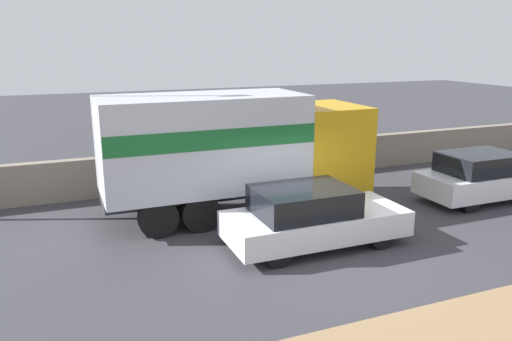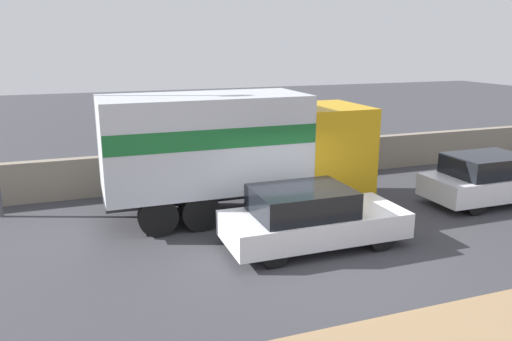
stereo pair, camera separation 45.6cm
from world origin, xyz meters
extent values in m
plane|color=#38383D|center=(0.00, 0.00, 0.00)|extent=(80.00, 80.00, 0.00)
cube|color=gray|center=(0.00, 6.06, 0.62)|extent=(60.00, 0.35, 1.24)
cube|color=gold|center=(2.07, 3.11, 1.67)|extent=(1.96, 2.40, 2.46)
cube|color=black|center=(3.03, 3.11, 2.16)|extent=(0.06, 2.04, 1.08)
cube|color=#2D2D33|center=(-1.60, 3.11, 0.72)|extent=(5.38, 1.30, 0.25)
cube|color=silver|center=(-1.60, 3.11, 2.08)|extent=(5.38, 2.37, 2.48)
cube|color=#19662D|center=(-1.60, 3.11, 2.36)|extent=(5.35, 2.39, 0.50)
cylinder|color=black|center=(2.07, 4.12, 0.49)|extent=(0.98, 0.28, 0.98)
cylinder|color=black|center=(2.07, 2.09, 0.49)|extent=(0.98, 0.28, 0.98)
cylinder|color=black|center=(-3.08, 4.12, 0.49)|extent=(0.98, 0.28, 0.98)
cylinder|color=black|center=(-3.08, 2.09, 0.49)|extent=(0.98, 0.28, 0.98)
cylinder|color=black|center=(-2.00, 4.12, 0.49)|extent=(0.98, 0.28, 0.98)
cylinder|color=black|center=(-2.00, 2.09, 0.49)|extent=(0.98, 0.28, 0.98)
cube|color=silver|center=(0.27, 0.25, 0.53)|extent=(4.26, 1.82, 0.59)
cube|color=black|center=(-0.07, 0.25, 1.13)|extent=(2.22, 1.67, 0.60)
cylinder|color=black|center=(1.60, 1.04, 0.31)|extent=(0.62, 0.20, 0.62)
cylinder|color=black|center=(1.60, -0.54, 0.31)|extent=(0.62, 0.20, 0.62)
cylinder|color=black|center=(-1.05, 1.04, 0.31)|extent=(0.62, 0.20, 0.62)
cylinder|color=black|center=(-1.05, -0.54, 0.31)|extent=(0.62, 0.20, 0.62)
cube|color=silver|center=(6.74, 1.39, 0.56)|extent=(4.19, 1.72, 0.65)
cube|color=black|center=(6.40, 1.39, 1.18)|extent=(2.18, 1.59, 0.59)
cylinder|color=black|center=(8.04, 2.13, 0.31)|extent=(0.63, 0.20, 0.63)
cylinder|color=black|center=(5.44, 2.13, 0.31)|extent=(0.63, 0.20, 0.63)
cylinder|color=black|center=(5.44, 0.64, 0.31)|extent=(0.63, 0.20, 0.63)
camera|label=1|loc=(-5.17, -9.46, 4.68)|focal=35.00mm
camera|label=2|loc=(-4.74, -9.62, 4.68)|focal=35.00mm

